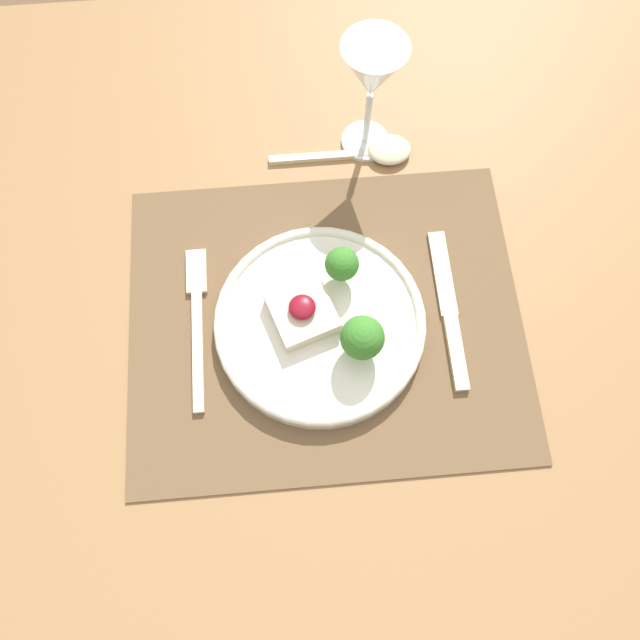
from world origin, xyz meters
TOP-DOWN VIEW (x-y plane):
  - ground_plane at (0.00, 0.00)m, footprint 8.00×8.00m
  - dining_table at (0.00, 0.00)m, footprint 1.45×1.04m
  - placemat at (0.00, 0.00)m, footprint 0.45×0.38m
  - dinner_plate at (-0.00, -0.01)m, footprint 0.24×0.24m
  - fork at (-0.15, 0.02)m, footprint 0.02×0.20m
  - knife at (0.14, -0.01)m, footprint 0.02×0.20m
  - spoon at (0.09, 0.22)m, footprint 0.18×0.05m
  - wine_glass_near at (0.07, 0.24)m, footprint 0.08×0.08m

SIDE VIEW (x-z plane):
  - ground_plane at x=0.00m, z-range 0.00..0.00m
  - dining_table at x=0.00m, z-range 0.28..1.01m
  - placemat at x=0.00m, z-range 0.73..0.73m
  - fork at x=-0.15m, z-range 0.73..0.74m
  - knife at x=0.14m, z-range 0.73..0.74m
  - spoon at x=0.09m, z-range 0.73..0.74m
  - dinner_plate at x=0.00m, z-range 0.71..0.78m
  - wine_glass_near at x=0.07m, z-range 0.77..0.93m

